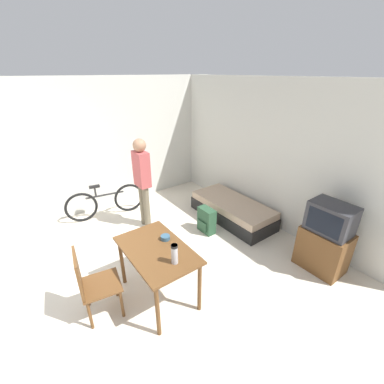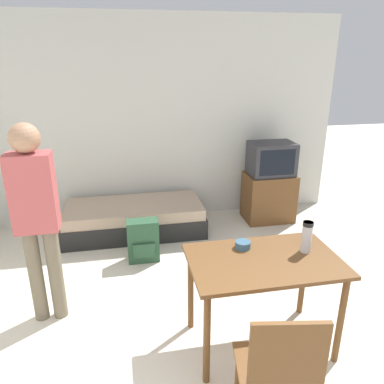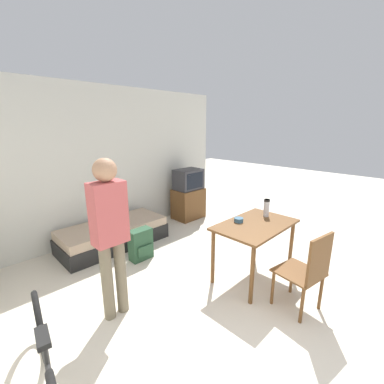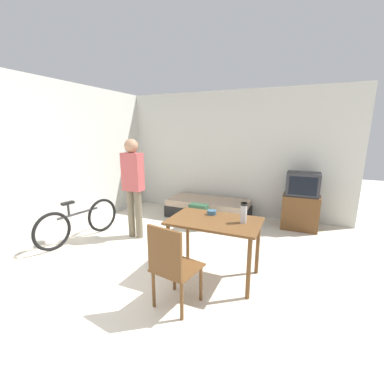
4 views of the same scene
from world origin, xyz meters
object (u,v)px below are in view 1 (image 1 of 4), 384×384
(person_standing, at_px, (142,177))
(thermos_flask, at_px, (174,253))
(wooden_chair, at_px, (91,282))
(daybed, at_px, (232,210))
(mate_bowl, at_px, (165,238))
(bicycle, at_px, (106,202))
(backpack, at_px, (206,220))
(tv, at_px, (326,239))
(dining_table, at_px, (157,256))

(person_standing, relative_size, thermos_flask, 6.95)
(wooden_chair, bearing_deg, thermos_flask, 56.63)
(person_standing, height_order, thermos_flask, person_standing)
(daybed, distance_m, thermos_flask, 2.59)
(person_standing, bearing_deg, mate_bowl, -16.52)
(bicycle, height_order, backpack, bicycle)
(tv, height_order, bicycle, tv)
(thermos_flask, distance_m, backpack, 1.96)
(wooden_chair, bearing_deg, tv, 68.86)
(person_standing, bearing_deg, dining_table, -21.40)
(bicycle, xyz_separation_m, backpack, (1.69, 1.30, -0.08))
(daybed, relative_size, dining_table, 1.58)
(bicycle, bearing_deg, tv, 31.01)
(tv, distance_m, mate_bowl, 2.37)
(backpack, bearing_deg, person_standing, -137.12)
(thermos_flask, bearing_deg, person_standing, 163.18)
(tv, height_order, backpack, tv)
(thermos_flask, xyz_separation_m, backpack, (-1.16, 1.43, -0.67))
(tv, xyz_separation_m, backpack, (-1.80, -0.79, -0.28))
(wooden_chair, height_order, person_standing, person_standing)
(wooden_chair, xyz_separation_m, person_standing, (-1.49, 1.45, 0.49))
(daybed, height_order, wooden_chair, wooden_chair)
(person_standing, bearing_deg, backpack, 42.88)
(dining_table, xyz_separation_m, wooden_chair, (-0.20, -0.79, -0.14))
(thermos_flask, bearing_deg, daybed, 119.48)
(dining_table, height_order, backpack, dining_table)
(tv, bearing_deg, backpack, -156.16)
(person_standing, bearing_deg, thermos_flask, -16.82)
(dining_table, relative_size, mate_bowl, 9.32)
(daybed, xyz_separation_m, tv, (1.86, 0.06, 0.33))
(thermos_flask, height_order, mate_bowl, thermos_flask)
(daybed, relative_size, person_standing, 1.03)
(dining_table, bearing_deg, wooden_chair, -104.26)
(tv, relative_size, bicycle, 0.70)
(person_standing, distance_m, backpack, 1.43)
(tv, relative_size, thermos_flask, 4.42)
(tv, xyz_separation_m, wooden_chair, (-1.18, -3.06, 0.01))
(tv, xyz_separation_m, bicycle, (-3.49, -2.10, -0.20))
(bicycle, distance_m, backpack, 2.14)
(daybed, height_order, bicycle, bicycle)
(wooden_chair, distance_m, person_standing, 2.14)
(daybed, xyz_separation_m, backpack, (0.06, -0.73, 0.05))
(dining_table, xyz_separation_m, mate_bowl, (-0.11, 0.19, 0.13))
(dining_table, distance_m, thermos_flask, 0.43)
(backpack, bearing_deg, tv, 23.84)
(daybed, relative_size, thermos_flask, 7.15)
(thermos_flask, bearing_deg, dining_table, -172.40)
(daybed, relative_size, mate_bowl, 14.73)
(dining_table, height_order, thermos_flask, thermos_flask)
(thermos_flask, distance_m, mate_bowl, 0.49)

